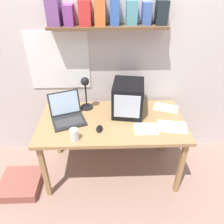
{
  "coord_description": "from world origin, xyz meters",
  "views": [
    {
      "loc": [
        -0.06,
        -1.79,
        1.99
      ],
      "look_at": [
        0.0,
        0.0,
        0.81
      ],
      "focal_mm": 35.0,
      "sensor_mm": 36.0,
      "label": 1
    }
  ],
  "objects": [
    {
      "name": "desk_lamp",
      "position": [
        -0.27,
        0.22,
        0.95
      ],
      "size": [
        0.14,
        0.16,
        0.38
      ],
      "rotation": [
        0.0,
        0.0,
        0.1
      ],
      "color": "black",
      "rests_on": "corner_desk"
    },
    {
      "name": "juice_glass",
      "position": [
        -0.34,
        -0.29,
        0.77
      ],
      "size": [
        0.08,
        0.08,
        0.11
      ],
      "color": "white",
      "rests_on": "corner_desk"
    },
    {
      "name": "back_wall",
      "position": [
        -0.0,
        0.44,
        1.31
      ],
      "size": [
        5.6,
        0.24,
        2.6
      ],
      "color": "silver",
      "rests_on": "ground_plane"
    },
    {
      "name": "ground_plane",
      "position": [
        0.0,
        0.0,
        0.0
      ],
      "size": [
        12.0,
        12.0,
        0.0
      ],
      "primitive_type": "plane",
      "color": "gray"
    },
    {
      "name": "laptop",
      "position": [
        -0.45,
        0.05,
        0.78
      ],
      "size": [
        0.4,
        0.4,
        0.25
      ],
      "rotation": [
        0.0,
        0.0,
        0.34
      ],
      "color": "#232326",
      "rests_on": "corner_desk"
    },
    {
      "name": "crt_monitor",
      "position": [
        0.17,
        0.15,
        0.88
      ],
      "size": [
        0.35,
        0.4,
        0.34
      ],
      "rotation": [
        0.0,
        0.0,
        -0.15
      ],
      "color": "black",
      "rests_on": "corner_desk"
    },
    {
      "name": "corner_desk",
      "position": [
        0.0,
        0.0,
        0.65
      ],
      "size": [
        1.46,
        0.76,
        0.71
      ],
      "color": "#A47C4E",
      "rests_on": "ground_plane"
    },
    {
      "name": "printed_handout",
      "position": [
        0.6,
        0.21,
        0.72
      ],
      "size": [
        0.3,
        0.24,
        0.0
      ],
      "rotation": [
        0.0,
        0.0,
        -0.36
      ],
      "color": "white",
      "rests_on": "corner_desk"
    },
    {
      "name": "open_notebook",
      "position": [
        0.57,
        -0.13,
        0.72
      ],
      "size": [
        0.31,
        0.24,
        0.0
      ],
      "rotation": [
        0.0,
        0.0,
        -0.19
      ],
      "color": "white",
      "rests_on": "corner_desk"
    },
    {
      "name": "floor_cushion",
      "position": [
        -1.0,
        -0.21,
        0.05
      ],
      "size": [
        0.42,
        0.42,
        0.1
      ],
      "color": "#965247",
      "rests_on": "ground_plane"
    },
    {
      "name": "computer_mouse",
      "position": [
        -0.13,
        -0.15,
        0.73
      ],
      "size": [
        0.07,
        0.11,
        0.03
      ],
      "rotation": [
        0.0,
        0.0,
        -0.14
      ],
      "color": "black",
      "rests_on": "corner_desk"
    },
    {
      "name": "loose_paper_near_laptop",
      "position": [
        0.32,
        -0.15,
        0.72
      ],
      "size": [
        0.22,
        0.19,
        0.0
      ],
      "rotation": [
        0.0,
        0.0,
        -0.01
      ],
      "color": "white",
      "rests_on": "corner_desk"
    }
  ]
}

